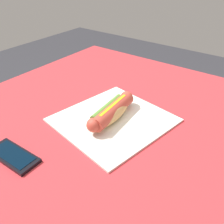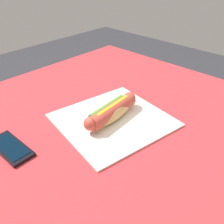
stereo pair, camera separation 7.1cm
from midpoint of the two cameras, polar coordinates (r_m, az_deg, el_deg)
name	(u,v)px [view 1 (the left image)]	position (r m, az deg, el deg)	size (l,w,h in m)	color
dining_table	(112,155)	(0.82, -2.47, -10.17)	(1.03, 1.01, 0.77)	brown
paper_wrapper	(112,119)	(0.74, -2.75, -1.84)	(0.31, 0.29, 0.01)	silver
hot_dog	(112,111)	(0.72, -2.88, 0.23)	(0.22, 0.06, 0.05)	tan
cell_phone	(13,156)	(0.67, -24.93, -9.34)	(0.06, 0.14, 0.01)	black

